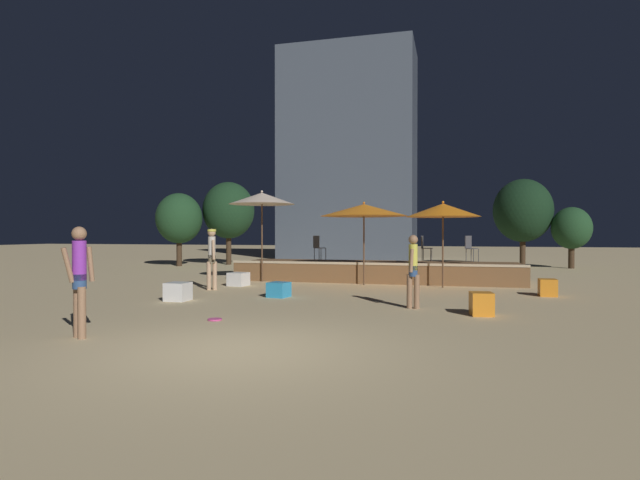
% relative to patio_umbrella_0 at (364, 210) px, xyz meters
% --- Properties ---
extents(ground_plane, '(120.00, 120.00, 0.00)m').
position_rel_patio_umbrella_0_xyz_m(ground_plane, '(-0.23, -9.60, -2.47)').
color(ground_plane, '#D1B784').
extents(wooden_deck, '(10.01, 2.97, 0.73)m').
position_rel_patio_umbrella_0_xyz_m(wooden_deck, '(0.18, 1.80, -2.15)').
color(wooden_deck, brown).
rests_on(wooden_deck, ground).
extents(patio_umbrella_0, '(2.88, 2.88, 2.76)m').
position_rel_patio_umbrella_0_xyz_m(patio_umbrella_0, '(0.00, 0.00, 0.00)').
color(patio_umbrella_0, brown).
rests_on(patio_umbrella_0, ground).
extents(patio_umbrella_1, '(2.33, 2.33, 3.23)m').
position_rel_patio_umbrella_0_xyz_m(patio_umbrella_1, '(-3.69, 0.23, 0.47)').
color(patio_umbrella_1, brown).
rests_on(patio_umbrella_1, ground).
extents(patio_umbrella_2, '(2.32, 2.32, 2.73)m').
position_rel_patio_umbrella_0_xyz_m(patio_umbrella_2, '(2.54, -0.20, -0.04)').
color(patio_umbrella_2, brown).
rests_on(patio_umbrella_2, ground).
extents(cube_seat_0, '(0.55, 0.55, 0.46)m').
position_rel_patio_umbrella_0_xyz_m(cube_seat_0, '(-3.92, -5.00, -2.24)').
color(cube_seat_0, white).
rests_on(cube_seat_0, ground).
extents(cube_seat_1, '(0.59, 0.59, 0.40)m').
position_rel_patio_umbrella_0_xyz_m(cube_seat_1, '(-1.68, -3.67, -2.28)').
color(cube_seat_1, '#2D9EDB').
rests_on(cube_seat_1, ground).
extents(cube_seat_2, '(0.63, 0.63, 0.43)m').
position_rel_patio_umbrella_0_xyz_m(cube_seat_2, '(-3.92, -1.29, -2.26)').
color(cube_seat_2, white).
rests_on(cube_seat_2, ground).
extents(cube_seat_3, '(0.44, 0.44, 0.47)m').
position_rel_patio_umbrella_0_xyz_m(cube_seat_3, '(5.34, -1.65, -2.24)').
color(cube_seat_3, orange).
rests_on(cube_seat_3, ground).
extents(cube_seat_4, '(0.50, 0.50, 0.48)m').
position_rel_patio_umbrella_0_xyz_m(cube_seat_4, '(3.41, -5.43, -2.23)').
color(cube_seat_4, orange).
rests_on(cube_seat_4, ground).
extents(person_0, '(0.41, 0.44, 1.85)m').
position_rel_patio_umbrella_0_xyz_m(person_0, '(-4.21, -2.58, -1.41)').
color(person_0, tan).
rests_on(person_0, ground).
extents(person_1, '(0.29, 0.47, 1.68)m').
position_rel_patio_umbrella_0_xyz_m(person_1, '(1.95, -4.82, -1.57)').
color(person_1, '#997051').
rests_on(person_1, ground).
extents(person_2, '(0.33, 0.50, 1.82)m').
position_rel_patio_umbrella_0_xyz_m(person_2, '(-3.09, -9.44, -1.46)').
color(person_2, '#997051').
rests_on(person_2, ground).
extents(bistro_chair_0, '(0.40, 0.40, 0.90)m').
position_rel_patio_umbrella_0_xyz_m(bistro_chair_0, '(1.87, 1.87, -1.21)').
color(bistro_chair_0, '#47474C').
rests_on(bistro_chair_0, wooden_deck).
extents(bistro_chair_1, '(0.48, 0.48, 0.90)m').
position_rel_patio_umbrella_0_xyz_m(bistro_chair_1, '(-1.90, 1.22, -1.21)').
color(bistro_chair_1, '#47474C').
rests_on(bistro_chair_1, wooden_deck).
extents(bistro_chair_2, '(0.48, 0.48, 0.90)m').
position_rel_patio_umbrella_0_xyz_m(bistro_chair_2, '(3.44, 1.91, -1.21)').
color(bistro_chair_2, '#47474C').
rests_on(bistro_chair_2, wooden_deck).
extents(frisbee_disc, '(0.28, 0.28, 0.03)m').
position_rel_patio_umbrella_0_xyz_m(frisbee_disc, '(-1.71, -7.37, -2.46)').
color(frisbee_disc, '#E54C99').
rests_on(frisbee_disc, ground).
extents(background_tree_0, '(2.38, 2.38, 3.80)m').
position_rel_patio_umbrella_0_xyz_m(background_tree_0, '(-10.92, 6.93, 0.00)').
color(background_tree_0, '#3D2B1C').
rests_on(background_tree_0, ground).
extents(background_tree_1, '(2.79, 2.79, 4.49)m').
position_rel_patio_umbrella_0_xyz_m(background_tree_1, '(-8.92, 8.67, 0.47)').
color(background_tree_1, '#3D2B1C').
rests_on(background_tree_1, ground).
extents(background_tree_2, '(2.90, 2.90, 4.46)m').
position_rel_patio_umbrella_0_xyz_m(background_tree_2, '(6.32, 10.78, 0.38)').
color(background_tree_2, '#3D2B1C').
rests_on(background_tree_2, ground).
extents(background_tree_3, '(1.85, 1.85, 2.99)m').
position_rel_patio_umbrella_0_xyz_m(background_tree_3, '(8.46, 10.23, -0.53)').
color(background_tree_3, '#3D2B1C').
rests_on(background_tree_3, ground).
extents(distant_building, '(8.78, 4.71, 13.92)m').
position_rel_patio_umbrella_0_xyz_m(distant_building, '(-3.88, 16.62, 4.49)').
color(distant_building, '#4C5666').
rests_on(distant_building, ground).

